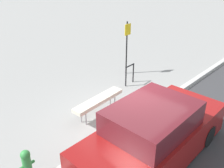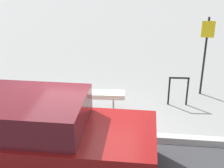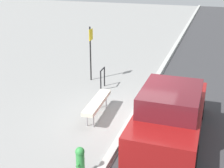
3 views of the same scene
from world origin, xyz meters
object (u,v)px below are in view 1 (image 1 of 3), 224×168
object	(u,v)px
sign_post	(127,43)
bench	(99,100)
parked_car_near	(154,135)
fire_hydrant	(27,163)
bike_rack	(130,73)

from	to	relation	value
sign_post	bench	bearing A→B (deg)	-154.60
sign_post	parked_car_near	size ratio (longest dim) A/B	0.53
sign_post	parked_car_near	distance (m)	5.37
fire_hydrant	sign_post	bearing A→B (deg)	20.01
bench	bike_rack	size ratio (longest dim) A/B	2.41
bench	parked_car_near	world-z (taller)	parked_car_near
bench	bike_rack	world-z (taller)	bike_rack
bike_rack	fire_hydrant	distance (m)	5.55
sign_post	fire_hydrant	xyz separation A→B (m)	(-6.10, -2.22, -0.98)
fire_hydrant	parked_car_near	distance (m)	3.02
parked_car_near	sign_post	bearing A→B (deg)	47.13
bench	parked_car_near	distance (m)	2.47
bench	bike_rack	distance (m)	2.50
bench	sign_post	bearing A→B (deg)	22.08
sign_post	fire_hydrant	distance (m)	6.56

